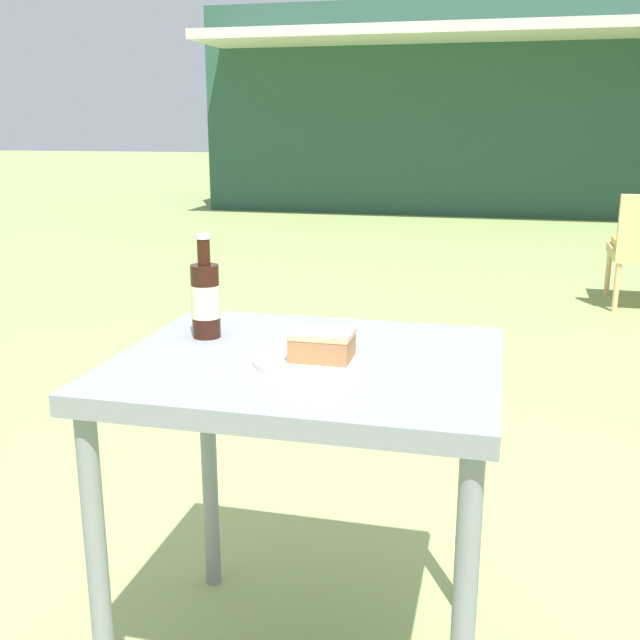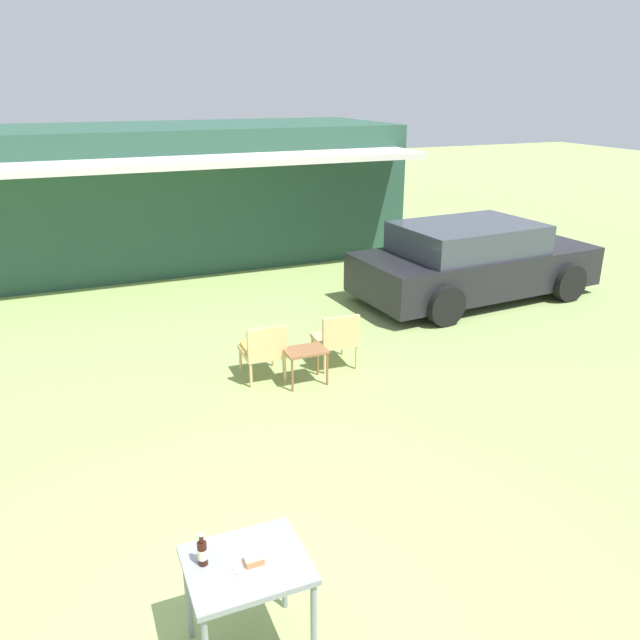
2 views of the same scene
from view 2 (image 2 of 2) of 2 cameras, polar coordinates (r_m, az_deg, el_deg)
The scene contains 9 objects.
cabin_building at distance 13.78m, azimuth -14.51°, elevation 11.22°, with size 9.74×4.83×2.72m.
parked_car at distance 11.09m, azimuth 13.81°, elevation 5.23°, with size 4.33×2.25×1.32m.
wicker_chair_cushioned at distance 7.81m, azimuth -5.23°, elevation -2.60°, with size 0.50×0.56×0.76m.
wicker_chair_plain at distance 8.11m, azimuth 1.51°, elevation -1.59°, with size 0.52×0.58×0.76m.
garden_side_table at distance 7.67m, azimuth -1.36°, elevation -3.15°, with size 0.51×0.36×0.45m.
patio_table at distance 4.20m, azimuth -6.68°, elevation -22.05°, with size 0.75×0.63×0.74m.
cake_on_plate at distance 4.11m, azimuth -6.25°, elevation -21.13°, with size 0.22×0.22×0.07m.
cola_bottle_near at distance 4.11m, azimuth -10.70°, elevation -20.17°, with size 0.06×0.06×0.22m.
fork at distance 4.11m, azimuth -7.09°, elevation -21.53°, with size 0.17×0.06×0.01m.
Camera 2 is at (-0.76, -3.00, 3.49)m, focal length 35.00 mm.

